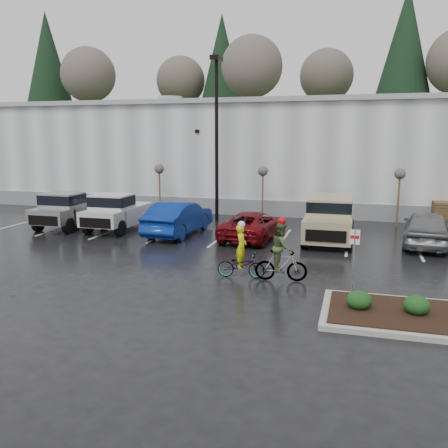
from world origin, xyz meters
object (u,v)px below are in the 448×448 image
(car_blue, at_px, (179,218))
(pickup_silver, at_px, (73,209))
(lamppost, at_px, (217,122))
(sapling_mid, at_px, (263,174))
(fire_lane_sign, at_px, (354,255))
(cyclist_hivis, at_px, (241,260))
(sapling_east, at_px, (400,177))
(car_red, at_px, (253,225))
(pickup_white, at_px, (120,210))
(cyclist_olive, at_px, (281,258))
(car_grey, at_px, (426,228))
(pallet_stack_a, at_px, (444,214))
(sapling_west, at_px, (159,172))
(suv_tan, at_px, (329,220))

(car_blue, bearing_deg, pickup_silver, -0.98)
(pickup_silver, relative_size, car_blue, 1.01)
(lamppost, xyz_separation_m, sapling_mid, (2.50, 1.00, -2.96))
(sapling_mid, relative_size, fire_lane_sign, 1.45)
(car_blue, height_order, cyclist_hivis, cyclist_hivis)
(sapling_east, bearing_deg, lamppost, -174.29)
(lamppost, relative_size, car_red, 1.91)
(sapling_east, distance_m, pickup_white, 15.14)
(lamppost, relative_size, cyclist_olive, 4.14)
(car_blue, distance_m, car_grey, 11.71)
(cyclist_olive, bearing_deg, pickup_silver, 54.37)
(pallet_stack_a, bearing_deg, pickup_white, -161.85)
(sapling_west, height_order, pickup_silver, sapling_west)
(car_red, xyz_separation_m, cyclist_olive, (2.36, -6.35, 0.15))
(car_red, height_order, car_grey, car_grey)
(lamppost, distance_m, pickup_white, 7.31)
(pickup_silver, bearing_deg, suv_tan, -0.05)
(pickup_white, xyz_separation_m, cyclist_olive, (9.76, -6.98, -0.16))
(cyclist_hivis, bearing_deg, fire_lane_sign, -114.39)
(car_blue, height_order, car_grey, car_blue)
(sapling_west, distance_m, cyclist_olive, 14.98)
(car_red, bearing_deg, pickup_white, 1.05)
(sapling_west, height_order, suv_tan, sapling_west)
(suv_tan, relative_size, car_grey, 1.06)
(pallet_stack_a, distance_m, cyclist_olive, 14.37)
(suv_tan, bearing_deg, sapling_west, 156.40)
(lamppost, relative_size, cyclist_hivis, 4.56)
(sapling_west, height_order, cyclist_olive, sapling_west)
(sapling_west, height_order, car_blue, sapling_west)
(sapling_mid, bearing_deg, car_grey, -28.07)
(pickup_silver, bearing_deg, sapling_east, 15.07)
(sapling_west, relative_size, car_red, 0.66)
(car_red, bearing_deg, pickup_silver, 3.00)
(cyclist_hivis, bearing_deg, pickup_white, 44.66)
(sapling_mid, distance_m, pickup_white, 8.39)
(pallet_stack_a, bearing_deg, cyclist_olive, -119.55)
(sapling_east, distance_m, car_red, 8.88)
(sapling_west, relative_size, sapling_east, 1.00)
(lamppost, relative_size, car_blue, 1.80)
(sapling_mid, height_order, pickup_silver, sapling_mid)
(fire_lane_sign, height_order, pickup_white, fire_lane_sign)
(cyclist_olive, bearing_deg, fire_lane_sign, -125.65)
(pickup_silver, bearing_deg, pallet_stack_a, 15.96)
(pallet_stack_a, xyz_separation_m, car_red, (-9.44, -6.15, -0.00))
(car_grey, bearing_deg, sapling_mid, -21.66)
(pickup_white, bearing_deg, car_blue, -8.98)
(sapling_west, distance_m, suv_tan, 11.72)
(sapling_mid, bearing_deg, car_red, -83.82)
(cyclist_olive, bearing_deg, cyclist_hivis, 82.94)
(sapling_east, xyz_separation_m, pickup_white, (-14.35, -4.52, -1.75))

